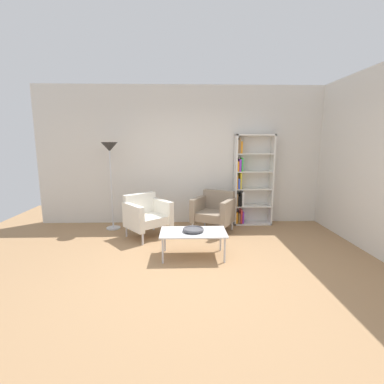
% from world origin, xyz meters
% --- Properties ---
extents(ground_plane, '(8.32, 8.32, 0.00)m').
position_xyz_m(ground_plane, '(0.00, 0.00, 0.00)').
color(ground_plane, '#9E7751').
extents(plaster_back_panel, '(6.40, 0.12, 2.90)m').
position_xyz_m(plaster_back_panel, '(0.00, 2.46, 1.45)').
color(plaster_back_panel, silver).
rests_on(plaster_back_panel, ground_plane).
extents(plaster_right_partition, '(0.12, 5.20, 2.90)m').
position_xyz_m(plaster_right_partition, '(2.86, 0.60, 1.45)').
color(plaster_right_partition, silver).
rests_on(plaster_right_partition, ground_plane).
extents(bookshelf_tall, '(0.80, 0.30, 1.90)m').
position_xyz_m(bookshelf_tall, '(1.27, 2.25, 0.92)').
color(bookshelf_tall, silver).
rests_on(bookshelf_tall, ground_plane).
extents(coffee_table_low, '(1.00, 0.56, 0.40)m').
position_xyz_m(coffee_table_low, '(0.02, 0.50, 0.37)').
color(coffee_table_low, silver).
rests_on(coffee_table_low, ground_plane).
extents(decorative_bowl, '(0.32, 0.32, 0.05)m').
position_xyz_m(decorative_bowl, '(0.02, 0.50, 0.43)').
color(decorative_bowl, '#4C4C51').
rests_on(decorative_bowl, coffee_table_low).
extents(armchair_spare_guest, '(0.93, 0.90, 0.78)m').
position_xyz_m(armchair_spare_guest, '(0.47, 1.76, 0.41)').
color(armchair_spare_guest, gray).
rests_on(armchair_spare_guest, ground_plane).
extents(armchair_by_bookshelf, '(0.95, 0.94, 0.78)m').
position_xyz_m(armchair_by_bookshelf, '(-0.82, 1.48, 0.41)').
color(armchair_by_bookshelf, white).
rests_on(armchair_by_bookshelf, ground_plane).
extents(floor_lamp_torchiere, '(0.32, 0.32, 1.74)m').
position_xyz_m(floor_lamp_torchiere, '(-1.57, 1.97, 1.45)').
color(floor_lamp_torchiere, silver).
rests_on(floor_lamp_torchiere, ground_plane).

